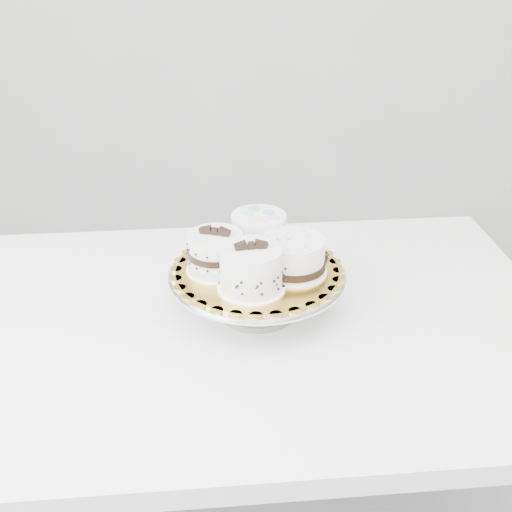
{
  "coord_description": "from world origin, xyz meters",
  "views": [
    {
      "loc": [
        0.02,
        -0.83,
        1.44
      ],
      "look_at": [
        -0.0,
        0.22,
        0.86
      ],
      "focal_mm": 45.0,
      "sensor_mm": 36.0,
      "label": 1
    }
  ],
  "objects_px": {
    "cake_board": "(257,270)",
    "cake_banded": "(216,254)",
    "cake_swirl": "(251,270)",
    "cake_dots": "(259,233)",
    "cake_ribbon": "(294,257)",
    "cake_stand": "(257,284)",
    "table": "(247,351)"
  },
  "relations": [
    {
      "from": "cake_ribbon",
      "to": "table",
      "type": "bearing_deg",
      "value": -154.44
    },
    {
      "from": "cake_stand",
      "to": "cake_dots",
      "type": "distance_m",
      "value": 0.1
    },
    {
      "from": "cake_stand",
      "to": "table",
      "type": "bearing_deg",
      "value": -132.16
    },
    {
      "from": "cake_banded",
      "to": "cake_ribbon",
      "type": "relative_size",
      "value": 0.85
    },
    {
      "from": "table",
      "to": "cake_board",
      "type": "xyz_separation_m",
      "value": [
        0.02,
        0.02,
        0.17
      ]
    },
    {
      "from": "cake_swirl",
      "to": "cake_dots",
      "type": "bearing_deg",
      "value": 75.19
    },
    {
      "from": "cake_ribbon",
      "to": "cake_board",
      "type": "bearing_deg",
      "value": -170.33
    },
    {
      "from": "table",
      "to": "cake_stand",
      "type": "xyz_separation_m",
      "value": [
        0.02,
        0.02,
        0.14
      ]
    },
    {
      "from": "cake_board",
      "to": "cake_dots",
      "type": "xyz_separation_m",
      "value": [
        0.0,
        0.07,
        0.04
      ]
    },
    {
      "from": "cake_stand",
      "to": "cake_ribbon",
      "type": "relative_size",
      "value": 2.33
    },
    {
      "from": "cake_swirl",
      "to": "cake_dots",
      "type": "xyz_separation_m",
      "value": [
        0.01,
        0.14,
        0.0
      ]
    },
    {
      "from": "cake_board",
      "to": "cake_ribbon",
      "type": "bearing_deg",
      "value": -5.41
    },
    {
      "from": "cake_swirl",
      "to": "cake_board",
      "type": "bearing_deg",
      "value": 71.76
    },
    {
      "from": "cake_swirl",
      "to": "cake_ribbon",
      "type": "bearing_deg",
      "value": 28.65
    },
    {
      "from": "cake_board",
      "to": "cake_ribbon",
      "type": "distance_m",
      "value": 0.08
    },
    {
      "from": "table",
      "to": "cake_stand",
      "type": "bearing_deg",
      "value": 41.52
    },
    {
      "from": "cake_banded",
      "to": "cake_ribbon",
      "type": "height_order",
      "value": "cake_banded"
    },
    {
      "from": "cake_board",
      "to": "cake_swirl",
      "type": "distance_m",
      "value": 0.08
    },
    {
      "from": "cake_stand",
      "to": "cake_ribbon",
      "type": "bearing_deg",
      "value": -5.41
    },
    {
      "from": "cake_stand",
      "to": "cake_dots",
      "type": "bearing_deg",
      "value": 88.63
    },
    {
      "from": "cake_board",
      "to": "cake_banded",
      "type": "distance_m",
      "value": 0.08
    },
    {
      "from": "cake_stand",
      "to": "cake_board",
      "type": "distance_m",
      "value": 0.03
    },
    {
      "from": "cake_board",
      "to": "cake_swirl",
      "type": "height_order",
      "value": "cake_swirl"
    },
    {
      "from": "cake_stand",
      "to": "cake_dots",
      "type": "xyz_separation_m",
      "value": [
        0.0,
        0.07,
        0.07
      ]
    },
    {
      "from": "cake_dots",
      "to": "cake_ribbon",
      "type": "relative_size",
      "value": 0.9
    },
    {
      "from": "table",
      "to": "cake_stand",
      "type": "relative_size",
      "value": 3.86
    },
    {
      "from": "cake_dots",
      "to": "cake_board",
      "type": "bearing_deg",
      "value": -99.93
    },
    {
      "from": "cake_board",
      "to": "cake_dots",
      "type": "height_order",
      "value": "cake_dots"
    },
    {
      "from": "cake_swirl",
      "to": "cake_banded",
      "type": "height_order",
      "value": "cake_swirl"
    },
    {
      "from": "cake_banded",
      "to": "cake_stand",
      "type": "bearing_deg",
      "value": 16.07
    },
    {
      "from": "table",
      "to": "cake_ribbon",
      "type": "height_order",
      "value": "cake_ribbon"
    },
    {
      "from": "table",
      "to": "cake_dots",
      "type": "distance_m",
      "value": 0.23
    }
  ]
}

